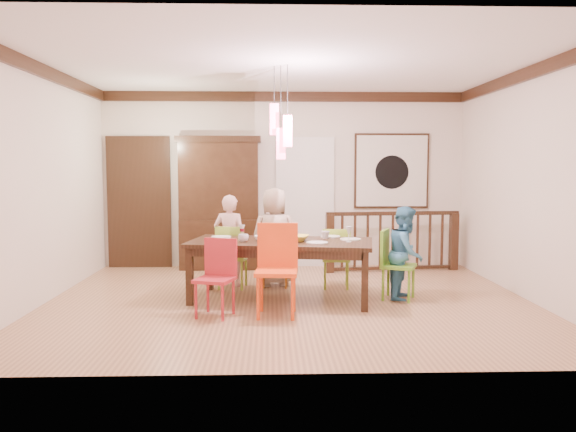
{
  "coord_description": "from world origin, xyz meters",
  "views": [
    {
      "loc": [
        -0.23,
        -6.89,
        1.67
      ],
      "look_at": [
        -0.0,
        0.28,
        1.04
      ],
      "focal_mm": 35.0,
      "sensor_mm": 36.0,
      "label": 1
    }
  ],
  "objects_px": {
    "chair_far_left": "(232,252)",
    "china_hutch": "(219,203)",
    "chair_end_right": "(399,260)",
    "person_far_left": "(230,240)",
    "person_far_mid": "(275,237)",
    "balustrade": "(393,240)",
    "dining_table": "(281,247)",
    "person_end_right": "(406,253)"
  },
  "relations": [
    {
      "from": "dining_table",
      "to": "china_hutch",
      "type": "xyz_separation_m",
      "value": [
        -0.97,
        2.25,
        0.41
      ]
    },
    {
      "from": "china_hutch",
      "to": "person_end_right",
      "type": "xyz_separation_m",
      "value": [
        2.54,
        -2.24,
        -0.5
      ]
    },
    {
      "from": "balustrade",
      "to": "person_far_mid",
      "type": "height_order",
      "value": "person_far_mid"
    },
    {
      "from": "dining_table",
      "to": "chair_far_left",
      "type": "distance_m",
      "value": 1.0
    },
    {
      "from": "chair_end_right",
      "to": "person_end_right",
      "type": "height_order",
      "value": "person_end_right"
    },
    {
      "from": "dining_table",
      "to": "balustrade",
      "type": "bearing_deg",
      "value": 56.26
    },
    {
      "from": "chair_far_left",
      "to": "china_hutch",
      "type": "distance_m",
      "value": 1.66
    },
    {
      "from": "chair_far_left",
      "to": "person_far_mid",
      "type": "height_order",
      "value": "person_far_mid"
    },
    {
      "from": "chair_end_right",
      "to": "china_hutch",
      "type": "height_order",
      "value": "china_hutch"
    },
    {
      "from": "dining_table",
      "to": "person_end_right",
      "type": "distance_m",
      "value": 1.58
    },
    {
      "from": "person_end_right",
      "to": "person_far_mid",
      "type": "bearing_deg",
      "value": 86.76
    },
    {
      "from": "dining_table",
      "to": "person_far_mid",
      "type": "bearing_deg",
      "value": 104.81
    },
    {
      "from": "chair_far_left",
      "to": "person_end_right",
      "type": "relative_size",
      "value": 0.74
    },
    {
      "from": "person_far_left",
      "to": "person_far_mid",
      "type": "xyz_separation_m",
      "value": [
        0.63,
        0.0,
        0.05
      ]
    },
    {
      "from": "person_far_left",
      "to": "balustrade",
      "type": "bearing_deg",
      "value": -143.31
    },
    {
      "from": "china_hutch",
      "to": "balustrade",
      "type": "bearing_deg",
      "value": -7.07
    },
    {
      "from": "china_hutch",
      "to": "person_far_left",
      "type": "bearing_deg",
      "value": -79.13
    },
    {
      "from": "balustrade",
      "to": "person_far_left",
      "type": "distance_m",
      "value": 2.73
    },
    {
      "from": "chair_end_right",
      "to": "person_end_right",
      "type": "relative_size",
      "value": 0.75
    },
    {
      "from": "chair_end_right",
      "to": "balustrade",
      "type": "distance_m",
      "value": 1.95
    },
    {
      "from": "balustrade",
      "to": "person_far_mid",
      "type": "distance_m",
      "value": 2.17
    },
    {
      "from": "dining_table",
      "to": "balustrade",
      "type": "xyz_separation_m",
      "value": [
        1.82,
        1.9,
        -0.17
      ]
    },
    {
      "from": "person_far_mid",
      "to": "person_end_right",
      "type": "xyz_separation_m",
      "value": [
        1.65,
        -0.86,
        -0.1
      ]
    },
    {
      "from": "chair_far_left",
      "to": "china_hutch",
      "type": "height_order",
      "value": "china_hutch"
    },
    {
      "from": "dining_table",
      "to": "china_hutch",
      "type": "distance_m",
      "value": 2.48
    },
    {
      "from": "china_hutch",
      "to": "balustrade",
      "type": "relative_size",
      "value": 0.99
    },
    {
      "from": "chair_far_left",
      "to": "person_end_right",
      "type": "height_order",
      "value": "person_end_right"
    },
    {
      "from": "chair_end_right",
      "to": "china_hutch",
      "type": "bearing_deg",
      "value": 70.62
    },
    {
      "from": "person_far_left",
      "to": "person_end_right",
      "type": "xyz_separation_m",
      "value": [
        2.28,
        -0.85,
        -0.05
      ]
    },
    {
      "from": "china_hutch",
      "to": "person_end_right",
      "type": "height_order",
      "value": "china_hutch"
    },
    {
      "from": "chair_far_left",
      "to": "person_far_mid",
      "type": "distance_m",
      "value": 0.63
    },
    {
      "from": "chair_far_left",
      "to": "person_far_left",
      "type": "relative_size",
      "value": 0.67
    },
    {
      "from": "person_end_right",
      "to": "balustrade",
      "type": "bearing_deg",
      "value": 16.78
    },
    {
      "from": "dining_table",
      "to": "balustrade",
      "type": "distance_m",
      "value": 2.64
    },
    {
      "from": "person_far_left",
      "to": "person_far_mid",
      "type": "height_order",
      "value": "person_far_mid"
    },
    {
      "from": "dining_table",
      "to": "person_far_left",
      "type": "height_order",
      "value": "person_far_left"
    },
    {
      "from": "chair_far_left",
      "to": "balustrade",
      "type": "height_order",
      "value": "balustrade"
    },
    {
      "from": "chair_end_right",
      "to": "person_far_mid",
      "type": "height_order",
      "value": "person_far_mid"
    },
    {
      "from": "china_hutch",
      "to": "chair_end_right",
      "type": "bearing_deg",
      "value": -42.85
    },
    {
      "from": "chair_end_right",
      "to": "person_far_left",
      "type": "bearing_deg",
      "value": 91.46
    },
    {
      "from": "chair_end_right",
      "to": "person_end_right",
      "type": "bearing_deg",
      "value": -49.75
    },
    {
      "from": "dining_table",
      "to": "person_far_mid",
      "type": "relative_size",
      "value": 1.74
    }
  ]
}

